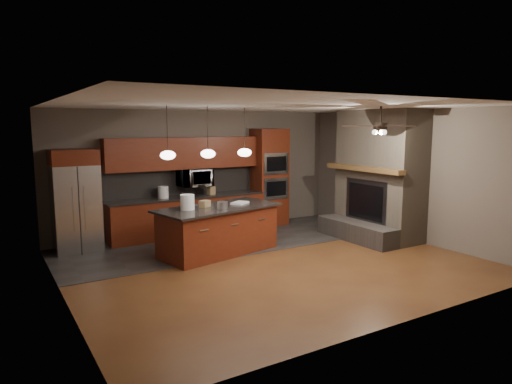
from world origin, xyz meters
TOP-DOWN VIEW (x-y plane):
  - ground at (0.00, 0.00)m, footprint 7.00×7.00m
  - ceiling at (0.00, 0.00)m, footprint 7.00×6.00m
  - back_wall at (0.00, 3.00)m, footprint 7.00×0.02m
  - right_wall at (3.50, 0.00)m, footprint 0.02×6.00m
  - left_wall at (-3.50, 0.00)m, footprint 0.02×6.00m
  - slate_tile_patch at (0.00, 1.80)m, footprint 7.00×2.40m
  - fireplace_column at (3.04, 0.40)m, footprint 1.30×2.10m
  - back_cabinetry at (-0.48, 2.74)m, footprint 3.59×0.64m
  - oven_tower at (1.70, 2.69)m, footprint 0.80×0.63m
  - microwave at (-0.27, 2.75)m, footprint 0.73×0.41m
  - refrigerator at (-2.85, 2.62)m, footprint 0.85×0.75m
  - kitchen_island at (-0.54, 1.04)m, footprint 2.58×1.57m
  - white_bucket at (-1.17, 1.05)m, footprint 0.29×0.29m
  - paint_can at (-0.56, 0.82)m, footprint 0.27×0.27m
  - paint_tray at (-0.03, 1.11)m, footprint 0.43×0.39m
  - cardboard_box at (-0.78, 1.13)m, footprint 0.24×0.22m
  - counter_bucket at (-1.04, 2.70)m, footprint 0.24×0.24m
  - counter_box at (0.08, 2.65)m, footprint 0.19×0.17m
  - pendant_left at (-1.65, 0.70)m, footprint 0.26×0.26m
  - pendant_center at (-0.90, 0.70)m, footprint 0.26×0.26m
  - pendant_right at (-0.15, 0.70)m, footprint 0.26×0.26m
  - ceiling_fan at (1.80, -0.80)m, footprint 1.27×1.33m

SIDE VIEW (x-z plane):
  - ground at x=0.00m, z-range 0.00..0.00m
  - slate_tile_patch at x=0.00m, z-range 0.00..0.01m
  - kitchen_island at x=-0.54m, z-range 0.00..0.92m
  - back_cabinetry at x=-0.48m, z-range -0.21..1.99m
  - paint_tray at x=-0.03m, z-range 0.92..0.95m
  - cardboard_box at x=-0.78m, z-range 0.92..1.05m
  - paint_can at x=-0.56m, z-range 0.92..1.05m
  - counter_box at x=0.08m, z-range 0.90..1.08m
  - refrigerator at x=-2.85m, z-range 0.00..2.01m
  - counter_bucket at x=-1.04m, z-range 0.90..1.16m
  - white_bucket at x=-1.17m, z-range 0.92..1.20m
  - oven_tower at x=1.70m, z-range 0.00..2.38m
  - fireplace_column at x=3.04m, z-range -0.10..2.70m
  - microwave at x=-0.27m, z-range 1.05..1.55m
  - back_wall at x=0.00m, z-range 0.00..2.80m
  - right_wall at x=3.50m, z-range 0.00..2.80m
  - left_wall at x=-3.50m, z-range 0.00..2.80m
  - pendant_left at x=-1.65m, z-range 1.51..2.42m
  - pendant_center at x=-0.90m, z-range 1.51..2.42m
  - pendant_right at x=-0.15m, z-range 1.51..2.42m
  - ceiling_fan at x=1.80m, z-range 2.25..2.66m
  - ceiling at x=0.00m, z-range 2.79..2.81m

